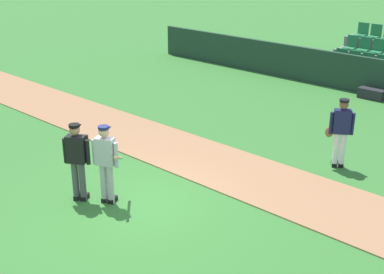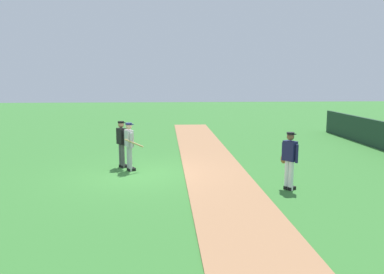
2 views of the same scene
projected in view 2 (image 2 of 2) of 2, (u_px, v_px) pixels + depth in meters
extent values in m
plane|color=#33702D|center=(139.00, 174.00, 13.67)|extent=(80.00, 80.00, 0.00)
cube|color=#9E704C|center=(215.00, 172.00, 13.85)|extent=(28.00, 2.24, 0.03)
cylinder|color=#B2B2B2|center=(129.00, 158.00, 14.11)|extent=(0.14, 0.14, 0.90)
cylinder|color=#B2B2B2|center=(130.00, 159.00, 13.97)|extent=(0.14, 0.14, 0.90)
cube|color=black|center=(131.00, 169.00, 14.20)|extent=(0.22, 0.29, 0.10)
cube|color=black|center=(132.00, 170.00, 14.06)|extent=(0.22, 0.29, 0.10)
cube|color=#B2B2B2|center=(129.00, 138.00, 13.93)|extent=(0.45, 0.36, 0.60)
cylinder|color=#B2B2B2|center=(127.00, 139.00, 14.16)|extent=(0.09, 0.09, 0.55)
cylinder|color=#B2B2B2|center=(131.00, 141.00, 13.72)|extent=(0.09, 0.09, 0.55)
sphere|color=tan|center=(129.00, 126.00, 13.86)|extent=(0.22, 0.22, 0.22)
cylinder|color=#191E4C|center=(129.00, 124.00, 13.85)|extent=(0.23, 0.23, 0.06)
cube|color=#191E4C|center=(131.00, 124.00, 13.90)|extent=(0.21, 0.18, 0.02)
cylinder|color=tan|center=(134.00, 143.00, 13.78)|extent=(0.57, 0.64, 0.41)
cylinder|color=#4C4C4C|center=(121.00, 155.00, 14.61)|extent=(0.14, 0.14, 0.90)
cylinder|color=#4C4C4C|center=(123.00, 156.00, 14.49)|extent=(0.14, 0.14, 0.90)
cube|color=black|center=(123.00, 166.00, 14.71)|extent=(0.24, 0.28, 0.10)
cube|color=black|center=(124.00, 166.00, 14.58)|extent=(0.24, 0.28, 0.10)
cube|color=black|center=(121.00, 136.00, 14.44)|extent=(0.46, 0.40, 0.60)
cylinder|color=black|center=(118.00, 137.00, 14.64)|extent=(0.09, 0.09, 0.55)
cylinder|color=black|center=(124.00, 138.00, 14.25)|extent=(0.09, 0.09, 0.55)
sphere|color=#9E7051|center=(121.00, 125.00, 14.37)|extent=(0.22, 0.22, 0.22)
cylinder|color=black|center=(121.00, 122.00, 14.36)|extent=(0.23, 0.23, 0.06)
cube|color=black|center=(123.00, 123.00, 14.42)|extent=(0.22, 0.20, 0.02)
cube|color=black|center=(124.00, 136.00, 14.51)|extent=(0.41, 0.30, 0.56)
cylinder|color=white|center=(287.00, 175.00, 11.72)|extent=(0.14, 0.14, 0.90)
cylinder|color=white|center=(291.00, 176.00, 11.59)|extent=(0.14, 0.14, 0.90)
cube|color=black|center=(288.00, 187.00, 11.82)|extent=(0.24, 0.28, 0.10)
cube|color=black|center=(292.00, 188.00, 11.69)|extent=(0.24, 0.28, 0.10)
cube|color=#191E47|center=(290.00, 151.00, 11.54)|extent=(0.45, 0.41, 0.60)
cylinder|color=#191E47|center=(283.00, 151.00, 11.75)|extent=(0.09, 0.09, 0.55)
cylinder|color=#191E47|center=(297.00, 154.00, 11.35)|extent=(0.09, 0.09, 0.55)
sphere|color=brown|center=(291.00, 137.00, 11.48)|extent=(0.22, 0.22, 0.22)
cylinder|color=black|center=(291.00, 133.00, 11.46)|extent=(0.23, 0.23, 0.06)
cube|color=black|center=(293.00, 134.00, 11.53)|extent=(0.22, 0.20, 0.02)
ellipsoid|color=brown|center=(283.00, 159.00, 11.83)|extent=(0.23, 0.21, 0.28)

